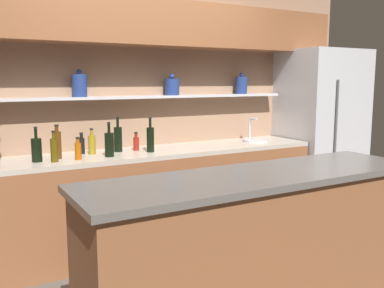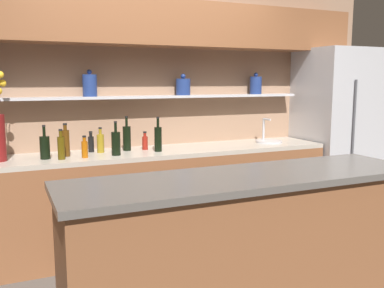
{
  "view_description": "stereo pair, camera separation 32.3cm",
  "coord_description": "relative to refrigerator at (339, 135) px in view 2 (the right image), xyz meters",
  "views": [
    {
      "loc": [
        -1.58,
        -2.35,
        1.57
      ],
      "look_at": [
        0.0,
        0.42,
        1.09
      ],
      "focal_mm": 40.0,
      "sensor_mm": 36.0,
      "label": 1
    },
    {
      "loc": [
        -1.29,
        -2.5,
        1.57
      ],
      "look_at": [
        0.0,
        0.42,
        1.09
      ],
      "focal_mm": 40.0,
      "sensor_mm": 36.0,
      "label": 2
    }
  ],
  "objects": [
    {
      "name": "bottle_sauce_2",
      "position": [
        -2.84,
        -0.09,
        0.05
      ],
      "size": [
        0.05,
        0.05,
        0.19
      ],
      "color": "#9E4C0A",
      "rests_on": "back_counter_unit"
    },
    {
      "name": "bottle_wine_4",
      "position": [
        -2.17,
        -0.03,
        0.09
      ],
      "size": [
        0.07,
        0.07,
        0.32
      ],
      "color": "black",
      "rests_on": "back_counter_unit"
    },
    {
      "name": "bottle_wine_7",
      "position": [
        -2.57,
        -0.08,
        0.07
      ],
      "size": [
        0.08,
        0.08,
        0.3
      ],
      "color": "black",
      "rests_on": "back_counter_unit"
    },
    {
      "name": "bottle_oil_0",
      "position": [
        -3.03,
        -0.09,
        0.07
      ],
      "size": [
        0.06,
        0.06,
        0.25
      ],
      "color": "#47380A",
      "rests_on": "back_counter_unit"
    },
    {
      "name": "island_counter",
      "position": [
        -2.16,
        -1.59,
        -0.44
      ],
      "size": [
        2.22,
        0.61,
        1.02
      ],
      "color": "brown",
      "rests_on": "ground_plane"
    },
    {
      "name": "back_wall_unit",
      "position": [
        -2.16,
        0.33,
        0.6
      ],
      "size": [
        5.2,
        0.44,
        2.6
      ],
      "color": "#937056",
      "rests_on": "ground_plane"
    },
    {
      "name": "sink_fixture",
      "position": [
        -0.92,
        0.05,
        -0.01
      ],
      "size": [
        0.28,
        0.28,
        0.25
      ],
      "color": "#B7B7BC",
      "rests_on": "back_counter_unit"
    },
    {
      "name": "bottle_sauce_1",
      "position": [
        -2.74,
        0.18,
        0.05
      ],
      "size": [
        0.05,
        0.05,
        0.19
      ],
      "color": "black",
      "rests_on": "back_counter_unit"
    },
    {
      "name": "refrigerator",
      "position": [
        0.0,
        0.0,
        0.0
      ],
      "size": [
        0.88,
        0.73,
        1.91
      ],
      "color": "#B7B7BC",
      "rests_on": "ground_plane"
    },
    {
      "name": "bottle_wine_9",
      "position": [
        -3.15,
        -0.02,
        0.07
      ],
      "size": [
        0.08,
        0.08,
        0.28
      ],
      "color": "black",
      "rests_on": "back_counter_unit"
    },
    {
      "name": "bottle_wine_3",
      "position": [
        -2.42,
        0.13,
        0.09
      ],
      "size": [
        0.07,
        0.07,
        0.32
      ],
      "color": "black",
      "rests_on": "back_counter_unit"
    },
    {
      "name": "bottle_spirit_6",
      "position": [
        -2.98,
        0.04,
        0.09
      ],
      "size": [
        0.06,
        0.06,
        0.29
      ],
      "color": "#4C2D0C",
      "rests_on": "back_counter_unit"
    },
    {
      "name": "bottle_oil_5",
      "position": [
        -2.67,
        0.12,
        0.06
      ],
      "size": [
        0.06,
        0.06,
        0.23
      ],
      "color": "olive",
      "rests_on": "back_counter_unit"
    },
    {
      "name": "bottle_sauce_8",
      "position": [
        -2.25,
        0.12,
        0.04
      ],
      "size": [
        0.05,
        0.05,
        0.17
      ],
      "color": "maroon",
      "rests_on": "back_counter_unit"
    },
    {
      "name": "back_counter_unit",
      "position": [
        -2.26,
        0.04,
        -0.49
      ],
      "size": [
        3.59,
        0.62,
        0.92
      ],
      "color": "brown",
      "rests_on": "ground_plane"
    }
  ]
}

